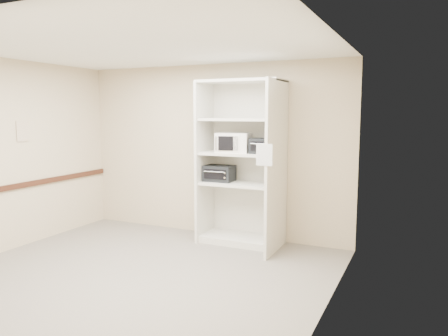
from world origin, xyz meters
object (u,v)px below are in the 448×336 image
at_px(shelving_unit, 244,169).
at_px(toaster_oven_lower, 219,173).
at_px(microwave, 234,143).
at_px(toaster_oven_upper, 264,146).

xyz_separation_m(shelving_unit, toaster_oven_lower, (-0.40, -0.02, -0.09)).
distance_m(shelving_unit, toaster_oven_lower, 0.41).
bearing_deg(toaster_oven_lower, shelving_unit, 0.88).
bearing_deg(shelving_unit, microwave, -156.84).
xyz_separation_m(shelving_unit, microwave, (-0.14, -0.06, 0.38)).
xyz_separation_m(microwave, toaster_oven_upper, (0.47, 0.00, -0.03)).
xyz_separation_m(toaster_oven_upper, toaster_oven_lower, (-0.73, 0.04, -0.44)).
relative_size(toaster_oven_upper, toaster_oven_lower, 0.88).
relative_size(microwave, toaster_oven_lower, 1.11).
height_order(microwave, toaster_oven_upper, microwave).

